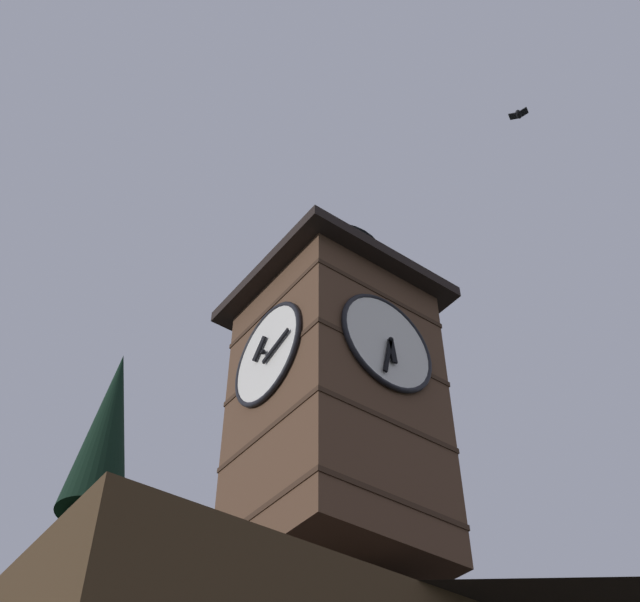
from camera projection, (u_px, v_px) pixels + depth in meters
name	position (u px, v px, depth m)	size (l,w,h in m)	color
clock_tower	(335.00, 386.00, 15.69)	(3.74, 3.74, 8.80)	brown
flying_bird_low	(519.00, 114.00, 22.05)	(0.41, 0.55, 0.16)	black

